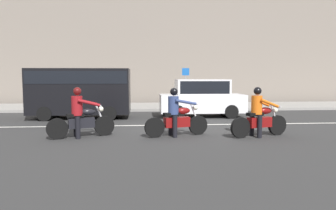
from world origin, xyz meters
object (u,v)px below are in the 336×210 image
Objects in this scene: motorcycle_with_rider_crimson at (81,117)px; parked_van_black at (81,90)px; motorcycle_with_rider_denim_blue at (176,116)px; street_sign_post at (186,83)px; motorcycle_with_rider_orange_stripe at (259,116)px; parked_hatchback_white at (202,97)px.

parked_van_black is (-0.91, 4.72, 0.68)m from motorcycle_with_rider_crimson.
parked_van_black is at bearing 129.78° from motorcycle_with_rider_denim_blue.
street_sign_post is (1.53, 8.91, 0.93)m from motorcycle_with_rider_denim_blue.
motorcycle_with_rider_crimson is at bearing 176.78° from motorcycle_with_rider_orange_stripe.
motorcycle_with_rider_orange_stripe is 0.87× the size of street_sign_post.
motorcycle_with_rider_crimson is at bearing 179.48° from motorcycle_with_rider_denim_blue.
street_sign_post is (4.57, 8.88, 0.92)m from motorcycle_with_rider_crimson.
street_sign_post reaches higher than motorcycle_with_rider_crimson.
parked_van_black is (-3.95, 4.75, 0.69)m from motorcycle_with_rider_denim_blue.
motorcycle_with_rider_orange_stripe is 5.68m from motorcycle_with_rider_crimson.
parked_van_black is at bearing -142.83° from street_sign_post.
street_sign_post is at bearing 92.99° from parked_hatchback_white.
motorcycle_with_rider_crimson is 6.76m from parked_hatchback_white.
motorcycle_with_rider_denim_blue is 0.53× the size of parked_hatchback_white.
motorcycle_with_rider_denim_blue is at bearing -50.22° from parked_van_black.
motorcycle_with_rider_crimson reaches higher than motorcycle_with_rider_denim_blue.
motorcycle_with_rider_crimson is at bearing -117.24° from street_sign_post.
motorcycle_with_rider_orange_stripe reaches higher than motorcycle_with_rider_crimson.
parked_hatchback_white is 4.17m from street_sign_post.
motorcycle_with_rider_orange_stripe is 0.51× the size of parked_hatchback_white.
motorcycle_with_rider_crimson is 0.45× the size of parked_van_black.
parked_van_black is 6.89m from street_sign_post.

